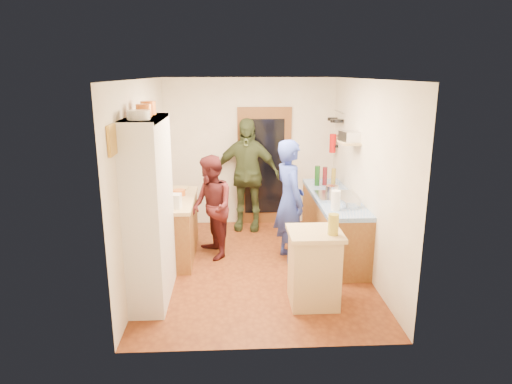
{
  "coord_description": "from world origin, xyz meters",
  "views": [
    {
      "loc": [
        -0.31,
        -6.01,
        2.69
      ],
      "look_at": [
        0.01,
        0.15,
        1.06
      ],
      "focal_mm": 32.0,
      "sensor_mm": 36.0,
      "label": 1
    }
  ],
  "objects": [
    {
      "name": "bottle_a",
      "position": [
        1.05,
        1.12,
        1.06
      ],
      "size": [
        0.09,
        0.09,
        0.32
      ],
      "primitive_type": "cylinder",
      "rotation": [
        0.0,
        0.0,
        -0.04
      ],
      "color": "#143F14",
      "rests_on": "right_counter_top"
    },
    {
      "name": "pan_rail",
      "position": [
        1.46,
        1.52,
        2.05
      ],
      "size": [
        0.02,
        0.65,
        0.02
      ],
      "primitive_type": "cylinder",
      "rotation": [
        1.57,
        0.0,
        0.0
      ],
      "color": "silver",
      "rests_on": "wall_right"
    },
    {
      "name": "left_counter_base",
      "position": [
        -1.2,
        0.45,
        0.42
      ],
      "size": [
        0.6,
        1.4,
        0.85
      ],
      "primitive_type": "cube",
      "color": "brown",
      "rests_on": "ground"
    },
    {
      "name": "hutch_top_shelf",
      "position": [
        -1.3,
        -0.8,
        2.18
      ],
      "size": [
        0.4,
        1.14,
        0.04
      ],
      "primitive_type": "cube",
      "color": "silver",
      "rests_on": "hutch_body"
    },
    {
      "name": "orange_pot_b",
      "position": [
        -1.3,
        -0.5,
        2.28
      ],
      "size": [
        0.18,
        0.18,
        0.16
      ],
      "primitive_type": "cylinder",
      "color": "orange",
      "rests_on": "hutch_top_shelf"
    },
    {
      "name": "person_back",
      "position": [
        -0.07,
        1.66,
        0.97
      ],
      "size": [
        1.21,
        0.69,
        1.95
      ],
      "primitive_type": "imported",
      "rotation": [
        0.0,
        0.0,
        -0.19
      ],
      "color": "#323D21",
      "rests_on": "ground"
    },
    {
      "name": "right_counter_top",
      "position": [
        1.2,
        0.5,
        0.87
      ],
      "size": [
        0.62,
        2.22,
        0.06
      ],
      "primitive_type": "cube",
      "color": "blue",
      "rests_on": "right_counter_base"
    },
    {
      "name": "paper_towel",
      "position": [
        1.05,
        -0.24,
        1.03
      ],
      "size": [
        0.16,
        0.16,
        0.27
      ],
      "primitive_type": "cylinder",
      "rotation": [
        0.0,
        0.0,
        -0.33
      ],
      "color": "white",
      "rests_on": "right_counter_top"
    },
    {
      "name": "chopping_board",
      "position": [
        -1.18,
        1.02,
        0.91
      ],
      "size": [
        0.32,
        0.25,
        0.02
      ],
      "primitive_type": "cube",
      "rotation": [
        0.0,
        0.0,
        -0.09
      ],
      "color": "#DAB97A",
      "rests_on": "left_counter_top"
    },
    {
      "name": "floor",
      "position": [
        0.0,
        0.0,
        -0.01
      ],
      "size": [
        3.0,
        4.0,
        0.02
      ],
      "primitive_type": "cube",
      "color": "brown",
      "rests_on": "ground"
    },
    {
      "name": "pan_hang_b",
      "position": [
        1.4,
        1.55,
        1.9
      ],
      "size": [
        0.16,
        0.16,
        0.05
      ],
      "primitive_type": "cylinder",
      "color": "black",
      "rests_on": "pan_rail"
    },
    {
      "name": "fire_extinguisher",
      "position": [
        1.41,
        1.7,
        1.5
      ],
      "size": [
        0.11,
        0.11,
        0.32
      ],
      "primitive_type": "cylinder",
      "color": "red",
      "rests_on": "wall_right"
    },
    {
      "name": "mixing_bowl",
      "position": [
        1.3,
        -0.12,
        0.95
      ],
      "size": [
        0.26,
        0.26,
        0.09
      ],
      "primitive_type": "cylinder",
      "rotation": [
        0.0,
        0.0,
        0.08
      ],
      "color": "silver",
      "rests_on": "right_counter_top"
    },
    {
      "name": "orange_pot_a",
      "position": [
        -1.3,
        -0.78,
        2.27
      ],
      "size": [
        0.18,
        0.18,
        0.14
      ],
      "primitive_type": "cylinder",
      "color": "orange",
      "rests_on": "hutch_top_shelf"
    },
    {
      "name": "left_counter_top",
      "position": [
        -1.2,
        0.45,
        0.88
      ],
      "size": [
        0.64,
        1.44,
        0.05
      ],
      "primitive_type": "cube",
      "color": "#DAB97A",
      "rests_on": "left_counter_base"
    },
    {
      "name": "picture_frame",
      "position": [
        -1.48,
        -1.55,
        2.05
      ],
      "size": [
        0.03,
        0.25,
        0.3
      ],
      "primitive_type": "cube",
      "color": "gold",
      "rests_on": "wall_left"
    },
    {
      "name": "radio",
      "position": [
        1.37,
        0.45,
        1.79
      ],
      "size": [
        0.27,
        0.33,
        0.15
      ],
      "primitive_type": "cube",
      "rotation": [
        0.0,
        0.0,
        0.18
      ],
      "color": "silver",
      "rests_on": "wall_shelf"
    },
    {
      "name": "ceiling",
      "position": [
        0.0,
        0.0,
        2.61
      ],
      "size": [
        3.0,
        4.0,
        0.02
      ],
      "primitive_type": "cube",
      "color": "silver",
      "rests_on": "ground"
    },
    {
      "name": "orange_bowl",
      "position": [
        -1.12,
        0.63,
        0.94
      ],
      "size": [
        0.23,
        0.23,
        0.08
      ],
      "primitive_type": "cylinder",
      "rotation": [
        0.0,
        0.0,
        -0.34
      ],
      "color": "orange",
      "rests_on": "left_counter_top"
    },
    {
      "name": "oil_jar",
      "position": [
        0.81,
        -1.21,
        1.03
      ],
      "size": [
        0.12,
        0.12,
        0.24
      ],
      "primitive_type": "cylinder",
      "rotation": [
        0.0,
        0.0,
        0.0
      ],
      "color": "#AD9E2D",
      "rests_on": "island_top"
    },
    {
      "name": "wall_shelf",
      "position": [
        1.37,
        0.45,
        1.7
      ],
      "size": [
        0.26,
        0.42,
        0.03
      ],
      "primitive_type": "cube",
      "color": "#DAB97A",
      "rests_on": "wall_right"
    },
    {
      "name": "island_top",
      "position": [
        0.63,
        -1.09,
        0.89
      ],
      "size": [
        0.62,
        0.62,
        0.05
      ],
      "primitive_type": "cube",
      "rotation": [
        0.0,
        0.0,
        0.0
      ],
      "color": "#DAB97A",
      "rests_on": "island_base"
    },
    {
      "name": "wall_front",
      "position": [
        0.0,
        -2.01,
        1.3
      ],
      "size": [
        3.0,
        0.02,
        2.6
      ],
      "primitive_type": "cube",
      "color": "silver",
      "rests_on": "ground"
    },
    {
      "name": "pan_hang_c",
      "position": [
        1.4,
        1.75,
        1.91
      ],
      "size": [
        0.17,
        0.17,
        0.05
      ],
      "primitive_type": "cylinder",
      "color": "black",
      "rests_on": "pan_rail"
    },
    {
      "name": "pot_on_hob",
      "position": [
        1.15,
        0.45,
        1.0
      ],
      "size": [
        0.19,
        0.19,
        0.12
      ],
      "primitive_type": "cylinder",
      "color": "silver",
      "rests_on": "hob"
    },
    {
      "name": "kettle",
      "position": [
        -1.25,
        0.25,
        0.99
      ],
      "size": [
        0.17,
        0.17,
        0.19
      ],
      "primitive_type": "cylinder",
      "rotation": [
        0.0,
        0.0,
        0.03
      ],
      "color": "white",
      "rests_on": "left_counter_top"
    },
    {
      "name": "person_left",
      "position": [
        -0.62,
        0.45,
        0.77
      ],
      "size": [
        0.8,
        0.9,
        1.53
      ],
      "primitive_type": "imported",
      "rotation": [
        0.0,
        0.0,
        -1.23
      ],
      "color": "#451719",
      "rests_on": "ground"
    },
    {
      "name": "wall_right",
      "position": [
        1.51,
        0.0,
        1.3
      ],
      "size": [
        0.02,
        4.0,
        2.6
      ],
      "primitive_type": "cube",
      "color": "silver",
      "rests_on": "ground"
    },
    {
      "name": "hutch_body",
      "position": [
        -1.3,
        -0.8,
        1.1
      ],
      "size": [
        0.4,
        1.2,
        2.2
      ],
      "primitive_type": "cube",
      "color": "silver",
      "rests_on": "ground"
    },
    {
      "name": "door_glass",
      "position": [
        0.25,
        1.94,
        1.05
      ],
      "size": [
        0.7,
        0.02,
        1.7
      ],
      "primitive_type": "cube",
      "color": "black",
      "rests_on": "door_frame"
    },
    {
      "name": "wall_back",
      "position": [
        0.0,
        2.01,
        1.3
      ],
      "size": [
        3.0,
        0.02,
        2.6
      ],
      "primitive_type": "cube",
      "color": "silver",
      "rests_on": "ground"
    },
    {
      "name": "ext_bracket",
      "position": [
        1.47,
        1.7,
        1.45
      ],
      "size": [
        0.06,
        0.1,
        0.04
      ],
      "primitive_type": "cube",
      "color": "black",
      "rests_on": "wall_right"
    },
    {
      "name": "pan_hang_a",
      "position": [
        1.4,
        1.35,
        1.92
      ],
      "size": [
        0.18,
        0.18,
        0.05
      ],
      "primitive_type": "cylinder",
      "color": "black",
      "rests_on": "pan_rail"
    },
    {
      "name": "bottle_b",
      "position": [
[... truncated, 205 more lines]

